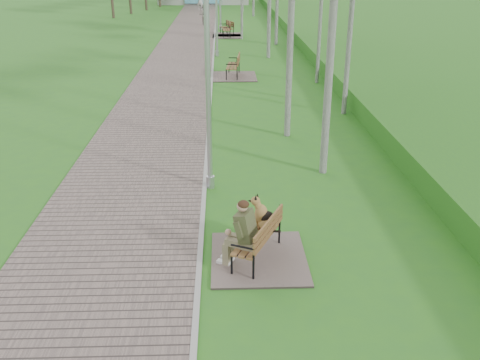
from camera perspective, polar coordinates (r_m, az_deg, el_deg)
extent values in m
plane|color=#2E6E24|center=(14.14, -3.65, 1.45)|extent=(120.00, 120.00, 0.00)
cube|color=#625550|center=(35.10, -5.71, 14.40)|extent=(3.50, 67.00, 0.04)
cube|color=#999993|center=(35.04, -2.76, 14.48)|extent=(0.10, 67.00, 0.05)
cube|color=#357E1F|center=(35.49, 17.56, 13.54)|extent=(14.00, 70.00, 1.60)
cube|color=#625550|center=(9.93, 2.02, -8.33)|extent=(1.74, 1.93, 0.04)
cube|color=brown|center=(9.72, 1.75, -6.25)|extent=(1.00, 1.49, 0.04)
cube|color=brown|center=(9.52, 3.07, -5.14)|extent=(0.64, 1.33, 0.32)
cube|color=#625550|center=(24.85, -0.67, 10.98)|extent=(2.04, 2.27, 0.04)
cube|color=brown|center=(24.75, -0.80, 12.09)|extent=(0.66, 1.74, 0.05)
cube|color=brown|center=(24.68, -0.15, 12.78)|extent=(0.20, 1.70, 0.37)
cube|color=#625550|center=(38.41, -1.35, 15.24)|extent=(1.89, 2.10, 0.04)
cube|color=brown|center=(38.36, -1.43, 15.90)|extent=(0.96, 1.64, 0.04)
cube|color=brown|center=(38.41, -1.07, 16.34)|extent=(0.55, 1.50, 0.35)
cube|color=#625550|center=(37.57, -1.40, 15.06)|extent=(1.93, 2.15, 0.04)
cube|color=brown|center=(37.51, -1.48, 15.76)|extent=(0.54, 1.63, 0.04)
cube|color=brown|center=(37.49, -1.08, 16.21)|extent=(0.10, 1.61, 0.35)
cylinder|color=#A4A6AC|center=(12.80, -3.18, -0.20)|extent=(0.20, 0.20, 0.30)
cylinder|color=#A4A6AC|center=(12.08, -3.42, 9.94)|extent=(0.12, 0.12, 4.92)
cylinder|color=#A4A6AC|center=(30.14, -2.44, 13.34)|extent=(0.20, 0.20, 0.30)
cylinder|color=#A4A6AC|center=(29.84, -2.52, 17.78)|extent=(0.12, 0.12, 4.99)
cylinder|color=#A4A6AC|center=(41.12, -2.07, 15.95)|extent=(0.22, 0.22, 0.34)
cylinder|color=#A4A6AC|center=(59.87, -2.18, 18.14)|extent=(0.22, 0.22, 0.33)
imported|color=silver|center=(56.16, -4.28, 18.49)|extent=(0.71, 0.55, 1.73)
imported|color=gray|center=(43.77, -3.87, 17.14)|extent=(0.78, 0.62, 1.55)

